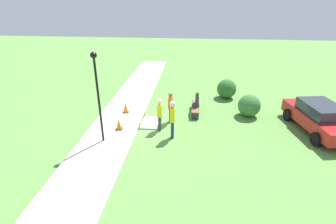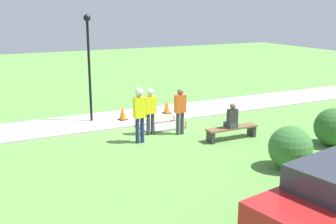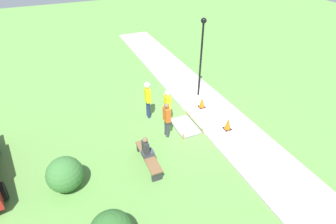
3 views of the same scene
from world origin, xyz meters
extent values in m
plane|color=#5B8E42|center=(0.00, 0.00, 0.00)|extent=(60.00, 60.00, 0.00)
cube|color=#BCB7AD|center=(0.00, -1.27, 0.05)|extent=(28.00, 2.55, 0.10)
cube|color=gray|center=(-0.23, 0.56, 0.03)|extent=(1.60, 0.99, 0.06)
cube|color=tan|center=(-1.03, 0.06, 0.16)|extent=(0.05, 0.05, 0.31)
cube|color=tan|center=(0.57, 0.06, 0.16)|extent=(0.05, 0.05, 0.31)
cube|color=tan|center=(-1.03, 1.05, 0.16)|extent=(0.05, 0.05, 0.31)
cube|color=tan|center=(0.57, 1.05, 0.16)|extent=(0.05, 0.05, 0.31)
cube|color=yellow|center=(-0.23, 0.06, 0.23)|extent=(1.60, 0.00, 0.04)
cube|color=black|center=(-1.28, -1.11, 0.11)|extent=(0.34, 0.34, 0.02)
cone|color=orange|center=(-1.28, -1.11, 0.41)|extent=(0.29, 0.29, 0.58)
cube|color=black|center=(0.82, -0.94, 0.11)|extent=(0.34, 0.34, 0.02)
cone|color=orange|center=(0.82, -0.94, 0.40)|extent=(0.29, 0.29, 0.56)
cube|color=#2D2D33|center=(-2.71, 2.98, 0.20)|extent=(0.12, 0.40, 0.40)
cube|color=#2D2D33|center=(-0.94, 2.98, 0.20)|extent=(0.12, 0.40, 0.40)
cube|color=brown|center=(-1.83, 2.98, 0.43)|extent=(1.97, 0.44, 0.06)
cube|color=#383D47|center=(-1.77, 2.98, 0.55)|extent=(0.34, 0.44, 0.18)
cube|color=#2D2D33|center=(-1.77, 3.06, 0.89)|extent=(0.36, 0.20, 0.50)
sphere|color=brown|center=(-1.77, 3.06, 1.24)|extent=(0.21, 0.21, 0.21)
cylinder|color=navy|center=(1.16, 1.86, 0.45)|extent=(0.14, 0.14, 0.91)
cylinder|color=navy|center=(1.34, 1.86, 0.45)|extent=(0.14, 0.14, 0.91)
cube|color=yellow|center=(1.25, 1.86, 1.26)|extent=(0.40, 0.22, 0.72)
sphere|color=tan|center=(1.25, 1.86, 1.75)|extent=(0.25, 0.25, 0.25)
sphere|color=white|center=(1.25, 1.86, 1.81)|extent=(0.28, 0.28, 0.28)
cylinder|color=#383D47|center=(0.43, 1.15, 0.40)|extent=(0.14, 0.14, 0.81)
cylinder|color=#383D47|center=(0.61, 1.15, 0.40)|extent=(0.14, 0.14, 0.81)
cube|color=yellow|center=(0.52, 1.15, 1.13)|extent=(0.40, 0.22, 0.64)
sphere|color=tan|center=(0.52, 1.15, 1.56)|extent=(0.22, 0.22, 0.22)
sphere|color=white|center=(0.52, 1.15, 1.62)|extent=(0.25, 0.25, 0.25)
cylinder|color=#383D47|center=(-0.56, 1.61, 0.42)|extent=(0.14, 0.14, 0.84)
cylinder|color=#383D47|center=(-0.38, 1.61, 0.42)|extent=(0.14, 0.14, 0.84)
cube|color=#E55B1E|center=(-0.47, 1.61, 1.17)|extent=(0.40, 0.22, 0.66)
sphere|color=brown|center=(-0.47, 1.61, 1.61)|extent=(0.23, 0.23, 0.23)
cylinder|color=black|center=(2.01, -1.40, 2.10)|extent=(0.10, 0.10, 3.99)
sphere|color=black|center=(2.01, -1.40, 4.19)|extent=(0.28, 0.28, 0.28)
cylinder|color=black|center=(1.31, 8.62, 0.33)|extent=(0.69, 0.35, 0.66)
sphere|color=#2D6028|center=(-4.52, 5.07, 0.64)|extent=(1.29, 1.29, 1.29)
sphere|color=#387033|center=(-1.71, 6.05, 0.64)|extent=(1.28, 1.28, 1.28)
camera|label=1|loc=(12.53, 2.74, 6.54)|focal=28.00mm
camera|label=2|loc=(6.69, 14.79, 4.62)|focal=45.00mm
camera|label=3|loc=(-8.98, 5.27, 7.65)|focal=28.00mm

